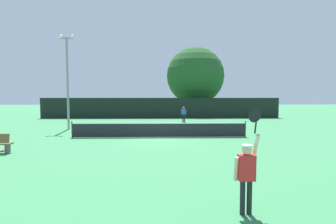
{
  "coord_description": "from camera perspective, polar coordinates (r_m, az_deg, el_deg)",
  "views": [
    {
      "loc": [
        0.19,
        -17.11,
        2.77
      ],
      "look_at": [
        0.64,
        3.03,
        1.48
      ],
      "focal_mm": 28.02,
      "sensor_mm": 36.0,
      "label": 1
    }
  ],
  "objects": [
    {
      "name": "ground_plane",
      "position": [
        17.33,
        -1.9,
        -5.52
      ],
      "size": [
        120.0,
        120.0,
        0.0
      ],
      "primitive_type": "plane",
      "color": "#387F4C"
    },
    {
      "name": "parked_car_near",
      "position": [
        39.62,
        2.07,
        0.79
      ],
      "size": [
        1.92,
        4.21,
        1.69
      ],
      "rotation": [
        0.0,
        0.0,
        -0.0
      ],
      "color": "red",
      "rests_on": "ground"
    },
    {
      "name": "player_serving",
      "position": [
        6.44,
        16.76,
        -11.68
      ],
      "size": [
        0.68,
        0.39,
        2.48
      ],
      "color": "red",
      "rests_on": "ground"
    },
    {
      "name": "parked_car_mid",
      "position": [
        41.28,
        12.06,
        0.83
      ],
      "size": [
        2.27,
        4.35,
        1.69
      ],
      "rotation": [
        0.0,
        0.0,
        -0.09
      ],
      "color": "red",
      "rests_on": "ground"
    },
    {
      "name": "perimeter_fence",
      "position": [
        31.62,
        -1.62,
        0.88
      ],
      "size": [
        28.77,
        0.12,
        2.45
      ],
      "primitive_type": "cube",
      "color": "black",
      "rests_on": "ground"
    },
    {
      "name": "tennis_ball",
      "position": [
        18.34,
        -8.19,
        -4.94
      ],
      "size": [
        0.07,
        0.07,
        0.07
      ],
      "primitive_type": "sphere",
      "color": "#CCE033",
      "rests_on": "ground"
    },
    {
      "name": "spare_racket",
      "position": [
        15.6,
        -32.03,
        -7.04
      ],
      "size": [
        0.28,
        0.52,
        0.04
      ],
      "color": "black",
      "rests_on": "ground"
    },
    {
      "name": "light_pole",
      "position": [
        22.74,
        -21.04,
        7.41
      ],
      "size": [
        1.18,
        0.28,
        7.58
      ],
      "color": "gray",
      "rests_on": "ground"
    },
    {
      "name": "tennis_net",
      "position": [
        17.25,
        -1.91,
        -3.84
      ],
      "size": [
        11.47,
        0.08,
        1.07
      ],
      "color": "#232328",
      "rests_on": "ground"
    },
    {
      "name": "player_receiving",
      "position": [
        27.25,
        3.43,
        -0.18
      ],
      "size": [
        0.57,
        0.23,
        1.55
      ],
      "rotation": [
        0.0,
        0.0,
        3.14
      ],
      "color": "blue",
      "rests_on": "ground"
    },
    {
      "name": "large_tree",
      "position": [
        37.57,
        5.96,
        7.82
      ],
      "size": [
        8.07,
        8.07,
        9.54
      ],
      "color": "brown",
      "rests_on": "ground"
    }
  ]
}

